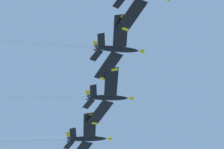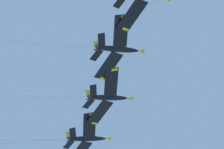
{
  "view_description": "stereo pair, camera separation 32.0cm",
  "coord_description": "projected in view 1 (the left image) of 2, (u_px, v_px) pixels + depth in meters",
  "views": [
    {
      "loc": [
        -46.01,
        -22.53,
        1.93
      ],
      "look_at": [
        16.54,
        1.87,
        102.61
      ],
      "focal_mm": 74.52,
      "sensor_mm": 36.0,
      "label": 1
    },
    {
      "loc": [
        -46.13,
        -22.23,
        1.93
      ],
      "look_at": [
        16.54,
        1.87,
        102.61
      ],
      "focal_mm": 74.52,
      "sensor_mm": 36.0,
      "label": 2
    }
  ],
  "objects": [
    {
      "name": "jet_far_left",
      "position": [
        43.0,
        139.0,
        128.37
      ],
      "size": [
        38.29,
        44.78,
        20.25
      ],
      "color": "black"
    },
    {
      "name": "jet_centre",
      "position": [
        76.0,
        46.0,
        111.87
      ],
      "size": [
        36.62,
        42.95,
        18.81
      ],
      "color": "black"
    },
    {
      "name": "jet_inner_left",
      "position": [
        73.0,
        97.0,
        121.03
      ],
      "size": [
        36.57,
        42.19,
        19.88
      ],
      "color": "black"
    }
  ]
}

